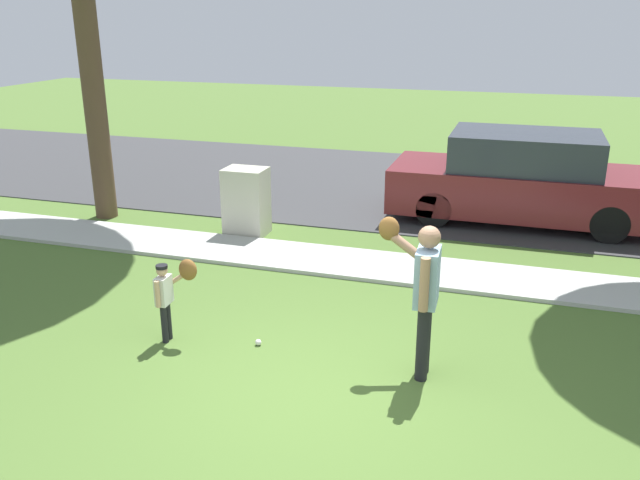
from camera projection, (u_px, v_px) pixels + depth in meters
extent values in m
plane|color=#4C6B2D|center=(385.00, 271.00, 9.91)|extent=(48.00, 48.00, 0.00)
cube|color=#B2B2AD|center=(386.00, 267.00, 9.99)|extent=(36.00, 1.20, 0.06)
cube|color=#38383A|center=(433.00, 188.00, 14.51)|extent=(36.00, 6.80, 0.02)
cylinder|color=black|center=(423.00, 344.00, 6.88)|extent=(0.13, 0.13, 0.84)
cylinder|color=black|center=(424.00, 336.00, 7.03)|extent=(0.13, 0.13, 0.84)
cube|color=#8CADC6|center=(427.00, 277.00, 6.72)|extent=(0.24, 0.41, 0.60)
sphere|color=#A87A5B|center=(429.00, 237.00, 6.57)|extent=(0.23, 0.23, 0.23)
cylinder|color=#A87A5B|center=(424.00, 285.00, 6.48)|extent=(0.10, 0.10, 0.56)
cylinder|color=#A87A5B|center=(407.00, 247.00, 6.94)|extent=(0.52, 0.12, 0.40)
ellipsoid|color=brown|center=(389.00, 229.00, 6.92)|extent=(0.23, 0.15, 0.26)
cylinder|color=black|center=(168.00, 320.00, 7.80)|extent=(0.08, 0.08, 0.48)
cylinder|color=black|center=(164.00, 324.00, 7.72)|extent=(0.08, 0.08, 0.48)
cube|color=silver|center=(164.00, 290.00, 7.62)|extent=(0.14, 0.23, 0.34)
sphere|color=tan|center=(162.00, 271.00, 7.54)|extent=(0.13, 0.13, 0.13)
cylinder|color=black|center=(162.00, 267.00, 7.53)|extent=(0.14, 0.14, 0.04)
cylinder|color=tan|center=(180.00, 277.00, 7.68)|extent=(0.29, 0.07, 0.23)
ellipsoid|color=brown|center=(188.00, 270.00, 7.62)|extent=(0.23, 0.15, 0.26)
cylinder|color=tan|center=(158.00, 294.00, 7.49)|extent=(0.06, 0.06, 0.32)
sphere|color=white|center=(258.00, 342.00, 7.71)|extent=(0.07, 0.07, 0.07)
cube|color=beige|center=(246.00, 202.00, 11.39)|extent=(0.71, 0.55, 1.16)
cylinder|color=brown|center=(90.00, 56.00, 11.59)|extent=(0.40, 0.40, 5.89)
cube|color=maroon|center=(521.00, 190.00, 12.08)|extent=(4.70, 1.90, 0.80)
cube|color=#2D333D|center=(525.00, 151.00, 11.84)|extent=(2.58, 1.75, 0.65)
cylinder|color=black|center=(434.00, 209.00, 11.82)|extent=(0.64, 0.22, 0.64)
cylinder|color=black|center=(446.00, 186.00, 13.33)|extent=(0.64, 0.22, 0.64)
cylinder|color=black|center=(609.00, 224.00, 11.00)|extent=(0.64, 0.22, 0.64)
cylinder|color=black|center=(601.00, 198.00, 12.51)|extent=(0.64, 0.22, 0.64)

